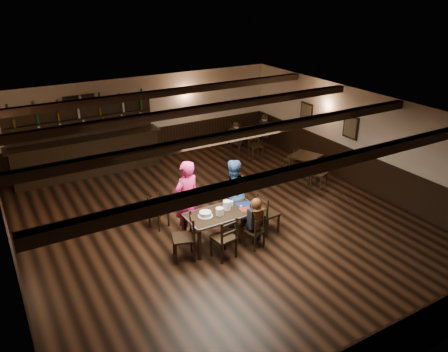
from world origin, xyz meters
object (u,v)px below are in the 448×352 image
dining_table (222,215)px  bar_counter (87,151)px  man_blue (232,193)px  woman_pink (187,200)px  chair_near_left (226,236)px  chair_near_right (257,230)px  cake (205,214)px

dining_table → bar_counter: 5.59m
man_blue → woman_pink: bearing=4.6°
dining_table → chair_near_left: (-0.25, -0.59, -0.12)m
chair_near_right → chair_near_left: bearing=-178.4°
chair_near_left → cake: (-0.14, 0.64, 0.24)m
chair_near_right → cake: 1.17m
woman_pink → man_blue: (1.13, -0.08, -0.09)m
dining_table → chair_near_right: 0.81m
chair_near_left → bar_counter: size_ratio=0.21×
dining_table → cake: 0.42m
woman_pink → bar_counter: (-1.04, 4.70, -0.19)m
chair_near_left → chair_near_right: (0.78, 0.02, -0.11)m
chair_near_left → cake: size_ratio=2.95×
chair_near_right → man_blue: (0.06, 1.14, 0.38)m
dining_table → chair_near_left: bearing=-113.0°
chair_near_right → cake: bearing=146.5°
cake → bar_counter: bearing=102.5°
chair_near_left → dining_table: bearing=67.0°
chair_near_right → bar_counter: (-2.10, 5.93, 0.28)m
chair_near_left → bar_counter: bar_counter is taller
man_blue → cake: (-0.99, -0.53, -0.03)m
bar_counter → chair_near_left: bearing=-77.5°
dining_table → chair_near_left: chair_near_left is taller
dining_table → bar_counter: bearing=106.3°
chair_near_left → bar_counter: 6.10m
chair_near_right → woman_pink: size_ratio=0.42×
dining_table → chair_near_right: bearing=-47.0°
cake → bar_counter: 5.44m
dining_table → woman_pink: 0.88m
chair_near_right → woman_pink: (-1.07, 1.22, 0.47)m
dining_table → bar_counter: bar_counter is taller
chair_near_left → woman_pink: woman_pink is taller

